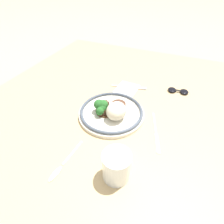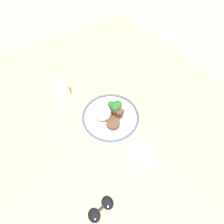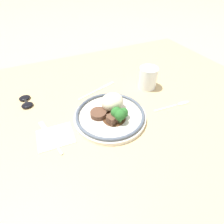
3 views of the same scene
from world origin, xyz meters
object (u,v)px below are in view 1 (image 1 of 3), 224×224
at_px(juice_glass, 116,167).
at_px(spoon, 60,168).
at_px(plate, 111,111).
at_px(fork, 132,87).
at_px(knife, 156,133).
at_px(sunglasses, 178,91).

xyz_separation_m(juice_glass, spoon, (0.05, -0.17, -0.04)).
distance_m(plate, juice_glass, 0.27).
height_order(juice_glass, spoon, juice_glass).
distance_m(plate, fork, 0.24).
relative_size(knife, spoon, 1.17).
bearing_deg(knife, sunglasses, 154.47).
relative_size(knife, sunglasses, 1.96).
bearing_deg(sunglasses, fork, -82.27).
bearing_deg(sunglasses, spoon, -32.03).
height_order(fork, sunglasses, sunglasses).
xyz_separation_m(knife, spoon, (0.27, -0.25, 0.00)).
xyz_separation_m(juice_glass, sunglasses, (-0.54, 0.12, -0.04)).
bearing_deg(plate, fork, 176.07).
relative_size(spoon, sunglasses, 1.67).
bearing_deg(knife, juice_glass, -36.69).
relative_size(juice_glass, knife, 0.49).
distance_m(fork, knife, 0.32).
bearing_deg(juice_glass, fork, -167.49).
relative_size(plate, spoon, 1.60).
height_order(fork, spoon, same).
relative_size(fork, spoon, 1.04).
distance_m(plate, sunglasses, 0.38).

